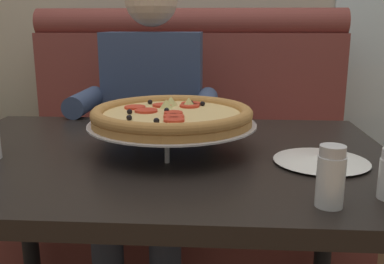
% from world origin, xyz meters
% --- Properties ---
extents(booth_bench, '(1.54, 0.78, 1.13)m').
position_xyz_m(booth_bench, '(0.00, 0.89, 0.40)').
color(booth_bench, brown).
rests_on(booth_bench, ground_plane).
extents(dining_table, '(1.21, 0.83, 0.73)m').
position_xyz_m(dining_table, '(0.00, 0.00, 0.64)').
color(dining_table, black).
rests_on(dining_table, ground_plane).
extents(diner_main, '(0.54, 0.64, 1.27)m').
position_xyz_m(diner_main, '(-0.12, 0.62, 0.71)').
color(diner_main, '#2D3342').
rests_on(diner_main, ground_plane).
extents(pizza, '(0.44, 0.44, 0.12)m').
position_xyz_m(pizza, '(0.04, 0.03, 0.82)').
color(pizza, silver).
rests_on(pizza, dining_table).
extents(shaker_oregano, '(0.05, 0.05, 0.11)m').
position_xyz_m(shaker_oregano, '(0.36, -0.32, 0.78)').
color(shaker_oregano, white).
rests_on(shaker_oregano, dining_table).
extents(plate_near_left, '(0.23, 0.23, 0.02)m').
position_xyz_m(plate_near_left, '(0.40, -0.07, 0.74)').
color(plate_near_left, white).
rests_on(plate_near_left, dining_table).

